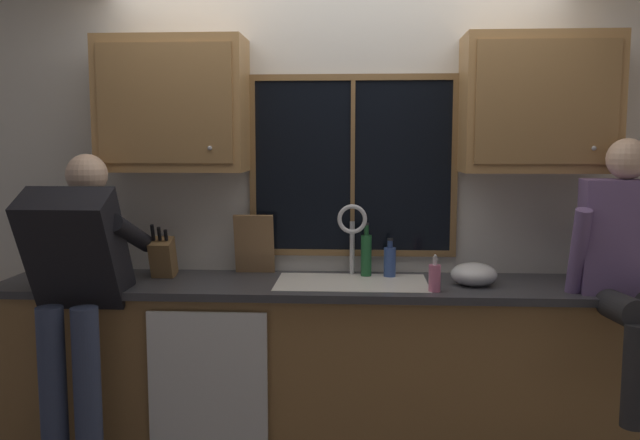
% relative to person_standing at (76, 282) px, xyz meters
% --- Properties ---
extents(back_wall, '(5.89, 0.12, 2.55)m').
position_rel_person_standing_xyz_m(back_wall, '(1.25, 0.70, 0.30)').
color(back_wall, silver).
rests_on(back_wall, floor).
extents(window_glass, '(1.10, 0.02, 0.95)m').
position_rel_person_standing_xyz_m(window_glass, '(1.35, 0.63, 0.55)').
color(window_glass, black).
extents(window_frame_top, '(1.17, 0.02, 0.04)m').
position_rel_person_standing_xyz_m(window_frame_top, '(1.35, 0.62, 1.04)').
color(window_frame_top, brown).
extents(window_frame_bottom, '(1.17, 0.02, 0.04)m').
position_rel_person_standing_xyz_m(window_frame_bottom, '(1.35, 0.62, 0.06)').
color(window_frame_bottom, brown).
extents(window_frame_left, '(0.04, 0.02, 0.95)m').
position_rel_person_standing_xyz_m(window_frame_left, '(0.78, 0.62, 0.55)').
color(window_frame_left, brown).
extents(window_frame_right, '(0.03, 0.02, 0.95)m').
position_rel_person_standing_xyz_m(window_frame_right, '(1.92, 0.62, 0.55)').
color(window_frame_right, brown).
extents(window_mullion_center, '(0.02, 0.02, 0.95)m').
position_rel_person_standing_xyz_m(window_mullion_center, '(1.35, 0.62, 0.55)').
color(window_mullion_center, brown).
extents(lower_cabinet_run, '(3.49, 0.58, 0.88)m').
position_rel_person_standing_xyz_m(lower_cabinet_run, '(1.25, 0.35, -0.54)').
color(lower_cabinet_run, olive).
rests_on(lower_cabinet_run, floor).
extents(countertop, '(3.55, 0.62, 0.04)m').
position_rel_person_standing_xyz_m(countertop, '(1.25, 0.33, -0.08)').
color(countertop, '#38383D').
rests_on(countertop, lower_cabinet_run).
extents(dishwasher_front, '(0.60, 0.02, 0.74)m').
position_rel_person_standing_xyz_m(dishwasher_front, '(0.64, 0.03, -0.52)').
color(dishwasher_front, white).
extents(upper_cabinet_left, '(0.79, 0.36, 0.72)m').
position_rel_person_standing_xyz_m(upper_cabinet_left, '(0.37, 0.47, 0.88)').
color(upper_cabinet_left, '#A87A47').
extents(upper_cabinet_right, '(0.79, 0.36, 0.72)m').
position_rel_person_standing_xyz_m(upper_cabinet_right, '(2.32, 0.47, 0.88)').
color(upper_cabinet_right, '#A87A47').
extents(sink, '(0.80, 0.46, 0.21)m').
position_rel_person_standing_xyz_m(sink, '(1.35, 0.34, -0.15)').
color(sink, white).
rests_on(sink, lower_cabinet_run).
extents(faucet, '(0.18, 0.09, 0.40)m').
position_rel_person_standing_xyz_m(faucet, '(1.36, 0.52, 0.20)').
color(faucet, silver).
rests_on(faucet, countertop).
extents(person_standing, '(0.53, 0.67, 1.60)m').
position_rel_person_standing_xyz_m(person_standing, '(0.00, 0.00, 0.00)').
color(person_standing, '#384260').
rests_on(person_standing, floor).
extents(person_sitting_on_counter, '(0.54, 0.61, 1.26)m').
position_rel_person_standing_xyz_m(person_sitting_on_counter, '(2.68, 0.07, 0.13)').
color(person_sitting_on_counter, '#262628').
rests_on(person_sitting_on_counter, countertop).
extents(knife_block, '(0.12, 0.18, 0.32)m').
position_rel_person_standing_xyz_m(knife_block, '(0.31, 0.41, 0.05)').
color(knife_block, olive).
rests_on(knife_block, countertop).
extents(cutting_board, '(0.22, 0.09, 0.34)m').
position_rel_person_standing_xyz_m(cutting_board, '(0.79, 0.55, 0.11)').
color(cutting_board, '#997047').
rests_on(cutting_board, countertop).
extents(mixing_bowl, '(0.24, 0.24, 0.12)m').
position_rel_person_standing_xyz_m(mixing_bowl, '(1.99, 0.32, -0.00)').
color(mixing_bowl, silver).
rests_on(mixing_bowl, countertop).
extents(soap_dispenser, '(0.06, 0.07, 0.19)m').
position_rel_person_standing_xyz_m(soap_dispenser, '(1.76, 0.15, 0.02)').
color(soap_dispenser, pink).
rests_on(soap_dispenser, countertop).
extents(bottle_green_glass, '(0.06, 0.06, 0.30)m').
position_rel_person_standing_xyz_m(bottle_green_glass, '(1.43, 0.51, 0.07)').
color(bottle_green_glass, '#1E592D').
rests_on(bottle_green_glass, countertop).
extents(bottle_tall_clear, '(0.07, 0.07, 0.21)m').
position_rel_person_standing_xyz_m(bottle_tall_clear, '(1.56, 0.50, 0.03)').
color(bottle_tall_clear, '#334C8C').
rests_on(bottle_tall_clear, countertop).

